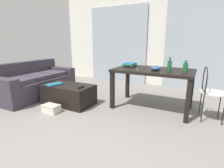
% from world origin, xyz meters
% --- Properties ---
extents(ground_plane, '(8.72, 8.72, 0.00)m').
position_xyz_m(ground_plane, '(0.00, 1.42, 0.00)').
color(ground_plane, gray).
extents(wall_back, '(6.05, 0.10, 2.57)m').
position_xyz_m(wall_back, '(0.00, 3.63, 1.28)').
color(wall_back, silver).
rests_on(wall_back, ground).
extents(curtains, '(4.13, 0.03, 2.24)m').
position_xyz_m(curtains, '(0.00, 3.55, 1.12)').
color(curtains, '#99A3AD').
rests_on(curtains, ground).
extents(couch, '(0.92, 1.79, 0.77)m').
position_xyz_m(couch, '(-2.21, 1.30, 0.30)').
color(couch, '#38333D').
rests_on(couch, ground).
extents(coffee_table, '(1.01, 0.57, 0.39)m').
position_xyz_m(coffee_table, '(-1.12, 1.23, 0.20)').
color(coffee_table, black).
rests_on(coffee_table, ground).
extents(craft_table, '(1.40, 0.83, 0.74)m').
position_xyz_m(craft_table, '(0.42, 1.80, 0.65)').
color(craft_table, black).
rests_on(craft_table, ground).
extents(wire_chair, '(0.40, 0.42, 0.86)m').
position_xyz_m(wire_chair, '(1.34, 1.70, 0.54)').
color(wire_chair, silver).
rests_on(wire_chair, ground).
extents(bottle_near, '(0.08, 0.08, 0.19)m').
position_xyz_m(bottle_near, '(0.96, 1.72, 0.83)').
color(bottle_near, '#195B2D').
rests_on(bottle_near, craft_table).
extents(bottle_far, '(0.07, 0.07, 0.24)m').
position_xyz_m(bottle_far, '(0.72, 1.71, 0.84)').
color(bottle_far, '#195B2D').
rests_on(bottle_far, craft_table).
extents(bowl, '(0.17, 0.17, 0.09)m').
position_xyz_m(bowl, '(0.50, 1.65, 0.79)').
color(bowl, '#2D4C7A').
rests_on(bowl, craft_table).
extents(book_stack, '(0.24, 0.32, 0.07)m').
position_xyz_m(book_stack, '(-0.08, 1.91, 0.78)').
color(book_stack, red).
rests_on(book_stack, craft_table).
extents(scissors, '(0.06, 0.12, 0.00)m').
position_xyz_m(scissors, '(0.18, 1.59, 0.75)').
color(scissors, '#9EA0A5').
rests_on(scissors, craft_table).
extents(tv_remote_primary, '(0.07, 0.18, 0.02)m').
position_xyz_m(tv_remote_primary, '(-0.76, 1.19, 0.40)').
color(tv_remote_primary, black).
rests_on(tv_remote_primary, coffee_table).
extents(magazine, '(0.25, 0.34, 0.03)m').
position_xyz_m(magazine, '(-1.36, 1.10, 0.41)').
color(magazine, '#1E668C').
rests_on(magazine, coffee_table).
extents(shoebox, '(0.31, 0.19, 0.14)m').
position_xyz_m(shoebox, '(-1.10, 0.74, 0.07)').
color(shoebox, beige).
rests_on(shoebox, ground).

